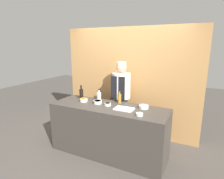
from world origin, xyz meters
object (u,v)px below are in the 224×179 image
at_px(bottle_soy, 81,94).
at_px(chef_center, 121,99).
at_px(bottle_vinegar, 119,98).
at_px(sauce_bowl_brown, 107,104).
at_px(sauce_bowl_green, 98,102).
at_px(sauce_bowl_purple, 139,114).
at_px(cutting_board, 124,109).
at_px(sauce_bowl_white, 144,107).
at_px(sauce_bowl_orange, 84,100).
at_px(bottle_clear, 99,96).

xyz_separation_m(bottle_soy, chef_center, (0.67, 0.48, -0.14)).
xyz_separation_m(bottle_vinegar, chef_center, (-0.12, 0.37, -0.12)).
xyz_separation_m(sauce_bowl_brown, sauce_bowl_green, (-0.22, 0.03, 0.00)).
bearing_deg(sauce_bowl_green, sauce_bowl_purple, -15.14).
bearing_deg(cutting_board, sauce_bowl_white, 35.08).
bearing_deg(sauce_bowl_brown, sauce_bowl_orange, 178.26).
bearing_deg(bottle_vinegar, sauce_bowl_purple, -39.66).
bearing_deg(bottle_vinegar, sauce_bowl_white, -10.15).
xyz_separation_m(sauce_bowl_white, bottle_clear, (-0.94, 0.07, 0.06)).
bearing_deg(cutting_board, sauce_bowl_purple, -26.17).
distance_m(sauce_bowl_brown, cutting_board, 0.36).
bearing_deg(bottle_clear, bottle_soy, -166.34).
bearing_deg(bottle_vinegar, chef_center, 108.73).
xyz_separation_m(sauce_bowl_brown, bottle_soy, (-0.67, 0.13, 0.09)).
height_order(sauce_bowl_orange, chef_center, chef_center).
distance_m(sauce_bowl_green, bottle_clear, 0.22).
bearing_deg(sauce_bowl_green, sauce_bowl_orange, -178.43).
relative_size(sauce_bowl_white, sauce_bowl_purple, 1.47).
distance_m(sauce_bowl_orange, bottle_vinegar, 0.71).
height_order(cutting_board, bottle_vinegar, bottle_vinegar).
distance_m(cutting_board, bottle_vinegar, 0.37).
bearing_deg(bottle_soy, sauce_bowl_brown, -10.85).
height_order(bottle_soy, bottle_clear, bottle_soy).
height_order(sauce_bowl_white, sauce_bowl_green, sauce_bowl_green).
bearing_deg(chef_center, sauce_bowl_orange, -132.84).
distance_m(bottle_vinegar, chef_center, 0.41).
xyz_separation_m(sauce_bowl_green, chef_center, (0.23, 0.58, -0.06)).
relative_size(sauce_bowl_orange, bottle_soy, 0.52).
distance_m(sauce_bowl_brown, chef_center, 0.61).
bearing_deg(sauce_bowl_purple, chef_center, 129.31).
relative_size(sauce_bowl_brown, sauce_bowl_purple, 1.07).
bearing_deg(sauce_bowl_orange, bottle_vinegar, 18.19).
bearing_deg(sauce_bowl_white, sauce_bowl_green, -172.01).
bearing_deg(sauce_bowl_white, bottle_soy, -179.21).
bearing_deg(bottle_vinegar, bottle_soy, -172.26).
bearing_deg(bottle_clear, sauce_bowl_white, -4.24).
height_order(sauce_bowl_orange, sauce_bowl_green, sauce_bowl_green).
height_order(sauce_bowl_green, cutting_board, sauce_bowl_green).
bearing_deg(sauce_bowl_white, sauce_bowl_orange, -173.72).
bearing_deg(bottle_vinegar, bottle_clear, -177.29).
bearing_deg(cutting_board, sauce_bowl_green, 171.88).
bearing_deg(sauce_bowl_purple, sauce_bowl_brown, 162.18).
bearing_deg(sauce_bowl_green, bottle_soy, 167.02).
distance_m(sauce_bowl_brown, bottle_soy, 0.68).
height_order(bottle_soy, chef_center, chef_center).
height_order(cutting_board, bottle_soy, bottle_soy).
relative_size(bottle_vinegar, bottle_clear, 1.06).
relative_size(sauce_bowl_green, bottle_clear, 0.68).
bearing_deg(bottle_clear, sauce_bowl_orange, -139.39).
relative_size(sauce_bowl_green, bottle_vinegar, 0.64).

